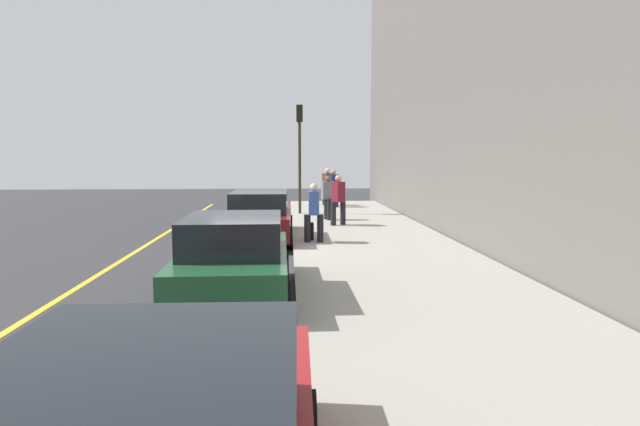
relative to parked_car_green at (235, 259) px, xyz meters
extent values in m
plane|color=#333335|center=(5.31, -0.06, -0.76)|extent=(56.00, 56.00, 0.00)
cube|color=#A39E93|center=(5.31, -3.36, -0.68)|extent=(28.00, 4.60, 0.15)
cube|color=gold|center=(5.31, 3.14, -0.75)|extent=(28.00, 0.14, 0.01)
cylinder|color=black|center=(1.35, 0.86, -0.44)|extent=(0.64, 0.23, 0.64)
cylinder|color=black|center=(1.37, -0.82, -0.44)|extent=(0.64, 0.23, 0.64)
cylinder|color=black|center=(-1.25, 0.83, -0.44)|extent=(0.64, 0.23, 0.64)
cylinder|color=black|center=(-1.23, -0.85, -0.44)|extent=(0.64, 0.23, 0.64)
cube|color=#1E512D|center=(0.06, 0.00, -0.16)|extent=(4.22, 1.85, 0.64)
cube|color=black|center=(-0.15, 0.00, 0.46)|extent=(2.20, 1.62, 0.60)
cylinder|color=black|center=(7.98, 0.73, -0.44)|extent=(0.64, 0.23, 0.64)
cylinder|color=black|center=(7.96, -0.95, -0.44)|extent=(0.64, 0.23, 0.64)
cylinder|color=black|center=(5.21, 0.76, -0.44)|extent=(0.64, 0.23, 0.64)
cylinder|color=black|center=(5.19, -0.92, -0.44)|extent=(0.64, 0.23, 0.64)
cube|color=maroon|center=(6.59, -0.10, -0.16)|extent=(4.48, 1.85, 0.64)
cube|color=black|center=(6.36, -0.09, 0.46)|extent=(2.34, 1.63, 0.60)
cylinder|color=black|center=(10.89, -2.39, -0.22)|extent=(0.18, 0.18, 0.78)
cylinder|color=black|center=(10.54, -2.47, -0.22)|extent=(0.18, 0.18, 0.78)
cube|color=slate|center=(10.72, -2.43, 0.51)|extent=(0.38, 0.50, 0.67)
sphere|color=brown|center=(10.72, -2.43, 0.95)|extent=(0.22, 0.22, 0.22)
cylinder|color=black|center=(16.99, -2.74, -0.18)|extent=(0.20, 0.20, 0.85)
cylinder|color=black|center=(16.71, -3.02, -0.18)|extent=(0.20, 0.20, 0.85)
cube|color=brown|center=(16.85, -2.88, 0.61)|extent=(0.57, 0.57, 0.73)
sphere|color=beige|center=(16.85, -2.88, 1.09)|extent=(0.24, 0.24, 0.24)
cylinder|color=black|center=(5.43, -1.46, -0.22)|extent=(0.18, 0.18, 0.77)
cylinder|color=black|center=(5.42, -1.82, -0.22)|extent=(0.18, 0.18, 0.77)
cube|color=#335193|center=(5.42, -1.64, 0.50)|extent=(0.45, 0.29, 0.66)
sphere|color=#D8AD8C|center=(5.42, -1.64, 0.93)|extent=(0.21, 0.21, 0.21)
cylinder|color=black|center=(15.75, -3.23, -0.19)|extent=(0.20, 0.20, 0.83)
cylinder|color=black|center=(16.05, -2.98, -0.19)|extent=(0.20, 0.20, 0.83)
cube|color=#1E284C|center=(15.90, -3.10, 0.58)|extent=(0.54, 0.56, 0.71)
sphere|color=tan|center=(15.90, -3.10, 1.05)|extent=(0.23, 0.23, 0.23)
cylinder|color=black|center=(9.01, -2.50, -0.20)|extent=(0.19, 0.19, 0.82)
cylinder|color=black|center=(9.17, -2.85, -0.20)|extent=(0.19, 0.19, 0.82)
cube|color=maroon|center=(9.09, -2.67, 0.56)|extent=(0.55, 0.46, 0.70)
sphere|color=#D8AD8C|center=(9.09, -2.67, 1.03)|extent=(0.23, 0.23, 0.23)
cylinder|color=#2D2D19|center=(13.01, -1.42, 1.31)|extent=(0.12, 0.12, 3.83)
cube|color=black|center=(13.01, -1.42, 3.57)|extent=(0.26, 0.26, 0.70)
sphere|color=red|center=(13.16, -1.42, 3.78)|extent=(0.14, 0.14, 0.14)
sphere|color=orange|center=(13.16, -1.42, 3.56)|extent=(0.14, 0.14, 0.14)
sphere|color=green|center=(13.16, -1.42, 3.34)|extent=(0.14, 0.14, 0.14)
cube|color=black|center=(5.88, -1.55, -0.36)|extent=(0.34, 0.22, 0.49)
cylinder|color=#4C4C4C|center=(5.88, -1.55, 0.06)|extent=(0.03, 0.03, 0.36)
camera|label=1|loc=(-9.03, -0.94, 1.75)|focal=29.40mm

